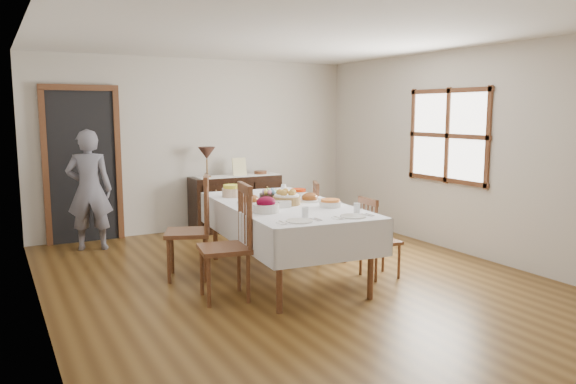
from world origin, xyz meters
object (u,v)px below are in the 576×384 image
chair_left_near (230,241)px  chair_right_near (377,237)px  sideboard (236,203)px  table_lamp (207,154)px  dining_table (284,212)px  chair_left_far (193,227)px  person (89,186)px  chair_right_far (326,221)px

chair_left_near → chair_right_near: size_ratio=1.26×
chair_left_near → chair_right_near: chair_left_near is taller
sideboard → table_lamp: size_ratio=3.01×
chair_right_near → sideboard: chair_right_near is taller
dining_table → chair_left_far: (-0.88, 0.45, -0.15)m
chair_left_near → chair_left_far: 0.84m
chair_left_far → person: person is taller
chair_right_far → table_lamp: bearing=43.2°
chair_right_far → person: person is taller
dining_table → sideboard: 2.67m
chair_right_near → person: (-2.55, 2.81, 0.40)m
dining_table → person: 2.85m
sideboard → table_lamp: 0.90m
dining_table → person: (-1.66, 2.32, 0.12)m
sideboard → chair_right_near: bearing=-83.2°
person → sideboard: bearing=-156.0°
person → chair_left_far: bearing=129.3°
sideboard → person: bearing=-172.7°
chair_right_far → table_lamp: (-0.74, 2.18, 0.70)m
chair_right_far → person: (-2.46, 1.91, 0.36)m
chair_right_near → table_lamp: (-0.83, 3.07, 0.74)m
chair_right_near → chair_left_far: bearing=64.9°
dining_table → chair_right_far: size_ratio=2.57×
dining_table → chair_right_far: bearing=31.2°
sideboard → table_lamp: bearing=-177.5°
chair_right_near → person: person is taller
chair_left_far → person: bearing=-135.6°
sideboard → table_lamp: table_lamp is taller
chair_right_near → sideboard: 3.11m
dining_table → person: size_ratio=1.46×
chair_left_near → chair_left_far: size_ratio=1.00×
chair_left_far → chair_right_far: chair_left_far is taller
chair_right_near → chair_right_far: size_ratio=0.93×
chair_left_near → chair_right_far: bearing=126.2°
sideboard → person: (-2.19, -0.28, 0.43)m
chair_left_far → person: size_ratio=0.67×
chair_right_far → chair_right_near: bearing=-149.7°
chair_left_far → dining_table: bearing=84.6°
dining_table → chair_right_near: chair_right_near is taller
chair_left_near → dining_table: bearing=125.8°
chair_left_near → chair_right_far: 1.78m
chair_right_far → dining_table: bearing=141.3°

